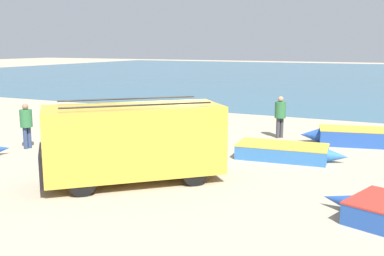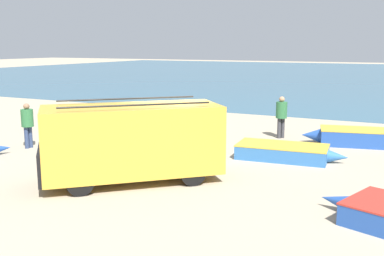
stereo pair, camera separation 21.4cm
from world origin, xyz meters
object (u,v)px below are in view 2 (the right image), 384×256
fisherman_2 (27,121)px  fishing_rowboat_3 (362,137)px  fisherman_0 (281,113)px  fishing_rowboat_0 (192,126)px  parked_van (132,140)px  fishing_rowboat_1 (90,119)px  fishing_rowboat_5 (285,152)px

fisherman_2 → fishing_rowboat_3: bearing=35.7°
fisherman_0 → fishing_rowboat_3: bearing=-138.9°
fisherman_2 → fishing_rowboat_0: bearing=62.5°
fisherman_2 → fisherman_0: bearing=44.2°
fishing_rowboat_3 → parked_van: bearing=44.1°
fishing_rowboat_0 → fisherman_2: bearing=129.7°
fishing_rowboat_0 → parked_van: bearing=178.1°
fishing_rowboat_1 → fishing_rowboat_5: bearing=129.5°
fishing_rowboat_1 → fishing_rowboat_3: bearing=147.5°
fishing_rowboat_0 → fisherman_2: fisherman_2 is taller
fishing_rowboat_3 → fisherman_0: fisherman_0 is taller
fishing_rowboat_1 → fisherman_2: fisherman_2 is taller
fishing_rowboat_1 → fisherman_2: (1.18, -5.13, 0.72)m
fishing_rowboat_1 → fishing_rowboat_0: bearing=151.7°
fishing_rowboat_5 → fishing_rowboat_3: bearing=53.2°
fisherman_0 → fishing_rowboat_0: bearing=43.4°
parked_van → fishing_rowboat_0: parked_van is taller
fisherman_0 → fishing_rowboat_1: bearing=47.0°
fishing_rowboat_0 → fishing_rowboat_5: fishing_rowboat_5 is taller
fishing_rowboat_3 → fishing_rowboat_5: (-2.19, -3.59, -0.07)m
fishing_rowboat_0 → fisherman_0: 4.24m
parked_van → fisherman_0: 8.45m
fishing_rowboat_1 → fishing_rowboat_5: 10.88m
fishing_rowboat_3 → fisherman_2: bearing=16.6°
parked_van → fishing_rowboat_0: size_ratio=0.89×
parked_van → fisherman_2: (-6.11, 1.88, -0.19)m
parked_van → fishing_rowboat_3: size_ratio=1.15×
fisherman_0 → fisherman_2: (-8.31, -6.28, -0.03)m
fishing_rowboat_1 → fishing_rowboat_5: fishing_rowboat_1 is taller
parked_van → fishing_rowboat_1: 10.15m
fishing_rowboat_3 → fisherman_0: 3.40m
fishing_rowboat_0 → fishing_rowboat_5: (5.28, -3.28, 0.00)m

